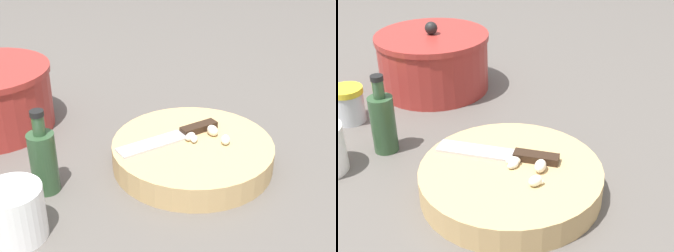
# 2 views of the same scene
# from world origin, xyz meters

# --- Properties ---
(ground_plane) EXTENTS (5.00, 5.00, 0.00)m
(ground_plane) POSITION_xyz_m (0.00, 0.00, 0.00)
(ground_plane) COLOR #56514C
(cutting_board) EXTENTS (0.29, 0.29, 0.05)m
(cutting_board) POSITION_xyz_m (0.07, -0.05, 0.02)
(cutting_board) COLOR tan
(cutting_board) RESTS_ON ground_plane
(chef_knife) EXTENTS (0.20, 0.06, 0.01)m
(chef_knife) POSITION_xyz_m (0.06, -0.02, 0.05)
(chef_knife) COLOR black
(chef_knife) RESTS_ON cutting_board
(garlic_cloves) EXTENTS (0.07, 0.07, 0.02)m
(garlic_cloves) POSITION_xyz_m (0.10, -0.06, 0.05)
(garlic_cloves) COLOR #F0DEC5
(garlic_cloves) RESTS_ON cutting_board
(spice_jar) EXTENTS (0.07, 0.07, 0.07)m
(spice_jar) POSITION_xyz_m (-0.28, 0.15, 0.04)
(spice_jar) COLOR silver
(spice_jar) RESTS_ON ground_plane
(oil_bottle) EXTENTS (0.04, 0.04, 0.15)m
(oil_bottle) POSITION_xyz_m (-0.17, 0.05, 0.06)
(oil_bottle) COLOR #2D4C2D
(oil_bottle) RESTS_ON ground_plane
(stock_pot) EXTENTS (0.25, 0.25, 0.16)m
(stock_pot) POSITION_xyz_m (-0.14, 0.32, 0.07)
(stock_pot) COLOR #9E2D28
(stock_pot) RESTS_ON ground_plane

